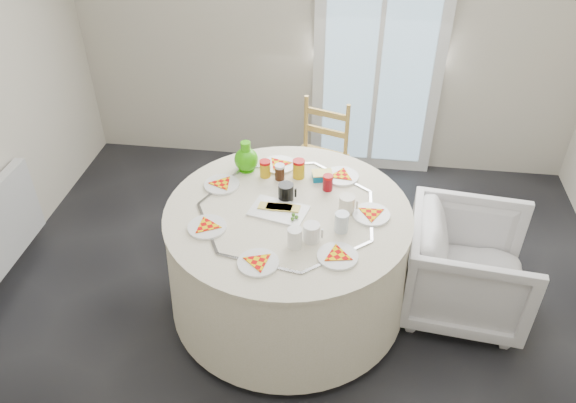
# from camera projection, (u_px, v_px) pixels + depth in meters

# --- Properties ---
(floor) EXTENTS (4.00, 4.00, 0.00)m
(floor) POSITION_uv_depth(u_px,v_px,m) (295.00, 335.00, 3.36)
(floor) COLOR black
(floor) RESTS_ON ground
(wall_back) EXTENTS (4.00, 0.02, 2.60)m
(wall_back) POSITION_uv_depth(u_px,v_px,m) (329.00, 11.00, 4.18)
(wall_back) COLOR #BCB5A3
(wall_back) RESTS_ON floor
(glass_door) EXTENTS (1.00, 0.08, 2.10)m
(glass_door) POSITION_uv_depth(u_px,v_px,m) (380.00, 48.00, 4.24)
(glass_door) COLOR silver
(glass_door) RESTS_ON floor
(table) EXTENTS (1.43, 1.43, 0.72)m
(table) POSITION_uv_depth(u_px,v_px,m) (288.00, 258.00, 3.35)
(table) COLOR beige
(table) RESTS_ON floor
(wooden_chair) EXTENTS (0.47, 0.46, 0.85)m
(wooden_chair) POSITION_uv_depth(u_px,v_px,m) (317.00, 155.00, 4.11)
(wooden_chair) COLOR tan
(wooden_chair) RESTS_ON floor
(armchair) EXTENTS (0.72, 0.76, 0.72)m
(armchair) POSITION_uv_depth(u_px,v_px,m) (470.00, 260.00, 3.32)
(armchair) COLOR silver
(armchair) RESTS_ON floor
(place_settings) EXTENTS (1.49, 1.49, 0.02)m
(place_settings) POSITION_uv_depth(u_px,v_px,m) (288.00, 206.00, 3.12)
(place_settings) COLOR white
(place_settings) RESTS_ON table
(jar_cluster) EXTENTS (0.46, 0.26, 0.13)m
(jar_cluster) POSITION_uv_depth(u_px,v_px,m) (294.00, 171.00, 3.31)
(jar_cluster) COLOR brown
(jar_cluster) RESTS_ON table
(butter_tub) EXTENTS (0.14, 0.11, 0.05)m
(butter_tub) POSITION_uv_depth(u_px,v_px,m) (322.00, 172.00, 3.36)
(butter_tub) COLOR #086994
(butter_tub) RESTS_ON table
(green_pitcher) EXTENTS (0.16, 0.16, 0.19)m
(green_pitcher) POSITION_uv_depth(u_px,v_px,m) (246.00, 151.00, 3.39)
(green_pitcher) COLOR #31AF08
(green_pitcher) RESTS_ON table
(cheese_platter) EXTENTS (0.35, 0.27, 0.04)m
(cheese_platter) POSITION_uv_depth(u_px,v_px,m) (279.00, 207.00, 3.11)
(cheese_platter) COLOR white
(cheese_platter) RESTS_ON table
(mugs_glasses) EXTENTS (0.87, 0.87, 0.12)m
(mugs_glasses) POSITION_uv_depth(u_px,v_px,m) (316.00, 204.00, 3.06)
(mugs_glasses) COLOR #9C9998
(mugs_glasses) RESTS_ON table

